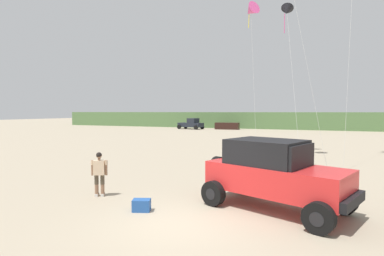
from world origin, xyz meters
name	(u,v)px	position (x,y,z in m)	size (l,w,h in m)	color
ground_plane	(181,223)	(0.00, 0.00, 0.00)	(220.00, 220.00, 0.00)	tan
dune_ridge	(267,120)	(-5.37, 51.29, 1.53)	(90.00, 7.15, 3.07)	#567A47
jeep	(274,173)	(2.26, 2.28, 1.20)	(5.00, 3.71, 2.26)	red
person_watching	(99,172)	(-3.97, 1.32, 0.94)	(0.57, 0.43, 1.67)	#8C664C
cooler_box	(142,205)	(-1.61, 0.47, 0.19)	(0.56, 0.36, 0.38)	#23519E
distant_pickup	(191,124)	(-17.65, 43.02, 0.94)	(4.89, 3.22, 1.98)	#1E232D
distant_sedan	(227,126)	(-11.36, 44.67, 0.60)	(4.20, 1.70, 1.20)	black
kite_white_parafoil	(287,11)	(1.29, 16.08, 10.63)	(2.04, 5.87, 11.24)	black
kite_purple_stunt	(251,11)	(-1.33, 15.79, 10.90)	(1.78, 3.46, 11.58)	#E04C93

